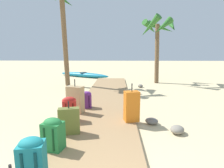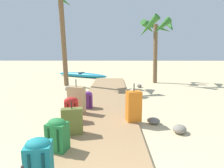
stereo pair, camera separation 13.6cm
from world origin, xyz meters
TOP-DOWN VIEW (x-y plane):
  - ground_plane at (0.00, 4.16)m, footprint 60.00×60.00m
  - boardwalk at (0.00, 5.19)m, footprint 1.63×10.39m
  - backpack_green at (-0.68, 2.09)m, footprint 0.37×0.32m
  - backpack_red at (-0.74, 3.36)m, footprint 0.36×0.28m
  - suitcase_tan at (-0.74, 3.97)m, footprint 0.49×0.36m
  - backpack_teal at (-0.67, 1.33)m, footprint 0.35×0.31m
  - suitcase_olive at (-0.57, 2.69)m, footprint 0.43×0.25m
  - backpack_purple at (-0.51, 4.39)m, footprint 0.31×0.26m
  - suitcase_orange at (0.72, 3.40)m, footprint 0.38×0.31m
  - palm_tree_far_right at (2.60, 9.43)m, footprint 2.11×2.19m
  - palm_tree_far_left at (-2.13, 8.17)m, footprint 1.95×2.10m
  - kayak at (-1.91, 11.40)m, footprint 3.71×2.26m
  - rock_left_far at (-1.66, 6.93)m, footprint 0.52×0.52m
  - rock_right_near at (1.48, 7.89)m, footprint 0.28×0.29m
  - rock_right_mid at (1.20, 3.41)m, footprint 0.38×0.35m
  - rock_right_far at (1.64, 2.93)m, footprint 0.41×0.42m

SIDE VIEW (x-z plane):
  - ground_plane at x=0.00m, z-range 0.00..0.00m
  - boardwalk at x=0.00m, z-range 0.00..0.08m
  - rock_right_mid at x=1.20m, z-range 0.00..0.15m
  - rock_right_near at x=1.48m, z-range 0.00..0.16m
  - rock_right_far at x=1.64m, z-range 0.00..0.17m
  - rock_left_far at x=-1.66m, z-range 0.00..0.28m
  - kayak at x=-1.91m, z-range 0.00..0.32m
  - backpack_purple at x=-0.51m, z-range 0.09..0.58m
  - suitcase_olive at x=-0.57m, z-range 0.01..0.68m
  - backpack_green at x=-0.68m, z-range 0.09..0.64m
  - backpack_red at x=-0.74m, z-range 0.09..0.68m
  - backpack_teal at x=-0.67m, z-range 0.09..0.68m
  - suitcase_tan at x=-0.74m, z-range -0.01..0.89m
  - suitcase_orange at x=0.72m, z-range -0.01..0.88m
  - palm_tree_far_right at x=2.60m, z-range 1.01..4.55m
  - palm_tree_far_left at x=-2.13m, z-range 1.51..6.31m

